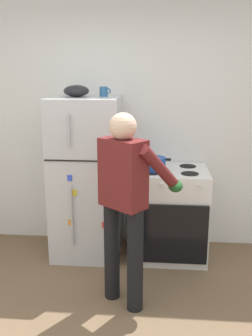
% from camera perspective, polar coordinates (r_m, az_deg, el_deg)
% --- Properties ---
extents(kitchen_wall_back, '(6.00, 0.10, 2.70)m').
position_cam_1_polar(kitchen_wall_back, '(4.21, 0.38, 6.81)').
color(kitchen_wall_back, white).
rests_on(kitchen_wall_back, ground).
extents(refrigerator, '(0.68, 0.72, 1.64)m').
position_cam_1_polar(refrigerator, '(4.00, -5.77, -1.44)').
color(refrigerator, silver).
rests_on(refrigerator, ground).
extents(stove_range, '(0.76, 0.67, 0.93)m').
position_cam_1_polar(stove_range, '(4.05, 6.34, -6.65)').
color(stove_range, white).
rests_on(stove_range, ground).
extents(person_cook, '(0.69, 0.73, 1.60)m').
position_cam_1_polar(person_cook, '(3.07, 0.07, -3.75)').
color(person_cook, black).
rests_on(person_cook, ground).
extents(red_pot, '(0.32, 0.22, 0.13)m').
position_cam_1_polar(red_pot, '(3.84, 4.19, 0.64)').
color(red_pot, '#19479E').
rests_on(red_pot, stove_range).
extents(coffee_mug, '(0.11, 0.08, 0.10)m').
position_cam_1_polar(coffee_mug, '(3.87, -3.26, 11.14)').
color(coffee_mug, '#2D6093').
rests_on(coffee_mug, refrigerator).
extents(mixing_bowl, '(0.25, 0.25, 0.11)m').
position_cam_1_polar(mixing_bowl, '(3.87, -7.30, 11.16)').
color(mixing_bowl, black).
rests_on(mixing_bowl, refrigerator).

